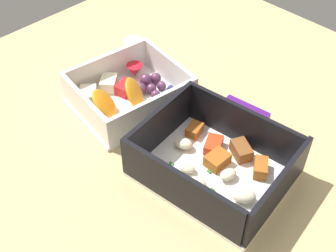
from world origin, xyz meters
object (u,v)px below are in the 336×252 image
pasta_container (214,163)px  paper_cup_liner (135,46)px  candy_bar (245,111)px  fruit_bowl (128,93)px

pasta_container → paper_cup_liner: pasta_container is taller
candy_bar → paper_cup_liner: size_ratio=1.92×
fruit_bowl → candy_bar: 17.47cm
pasta_container → candy_bar: (-4.22, 11.93, -1.53)cm
fruit_bowl → paper_cup_liner: 13.81cm
pasta_container → fruit_bowl: bearing=168.1°
paper_cup_liner → fruit_bowl: bearing=-45.4°
fruit_bowl → paper_cup_liner: size_ratio=4.65×
fruit_bowl → paper_cup_liner: bearing=134.6°
paper_cup_liner → pasta_container: bearing=-22.1°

